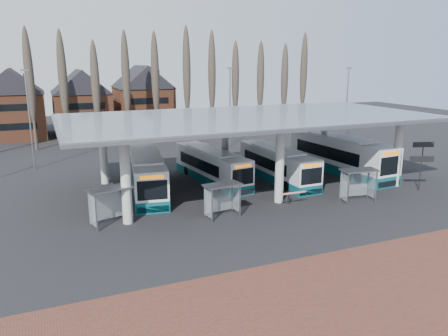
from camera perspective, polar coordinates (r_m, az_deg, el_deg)
name	(u,v)px	position (r m, az deg, el deg)	size (l,w,h in m)	color
ground	(295,212)	(33.28, 9.28, -5.63)	(140.00, 140.00, 0.00)	black
brick_strip	(423,285)	(24.83, 24.50, -13.72)	(70.00, 10.00, 0.03)	brown
station_canopy	(249,123)	(38.77, 3.33, 5.94)	(32.00, 16.00, 6.34)	#B9B9B4
poplar_row	(170,77)	(61.87, -7.08, 11.66)	(45.10, 1.10, 14.50)	#473D33
townhouse_row	(47,96)	(70.65, -22.08, 8.72)	(36.80, 10.30, 12.25)	brown
lamp_post_a	(30,118)	(48.80, -24.06, 5.98)	(0.80, 0.16, 10.17)	slate
lamp_post_b	(230,105)	(57.54, 0.78, 8.17)	(0.80, 0.16, 10.17)	slate
lamp_post_c	(347,106)	(59.63, 15.72, 7.86)	(0.80, 0.16, 10.17)	slate
bus_0	(147,174)	(38.03, -10.00, -0.77)	(4.42, 12.05, 3.28)	silver
bus_1	(211,166)	(40.70, -1.68, 0.24)	(3.67, 11.13, 3.03)	silver
bus_2	(277,165)	(41.41, 6.91, 0.40)	(2.60, 11.11, 3.07)	silver
bus_3	(339,155)	(45.67, 14.81, 1.66)	(3.69, 13.36, 3.67)	silver
shelter_0	(109,198)	(30.68, -14.78, -3.77)	(3.16, 2.12, 2.68)	gray
shelter_1	(222,193)	(31.24, -0.32, -3.25)	(2.83, 1.68, 2.49)	gray
shelter_2	(358,178)	(36.23, 17.09, -1.25)	(3.06, 1.85, 2.67)	gray
info_sign_0	(422,162)	(41.19, 24.40, 0.75)	(1.93, 0.89, 3.04)	black
info_sign_1	(423,147)	(47.61, 24.58, 2.51)	(2.08, 0.76, 3.20)	black
barrier	(292,194)	(34.41, 8.84, -3.35)	(2.37, 0.64, 1.19)	black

